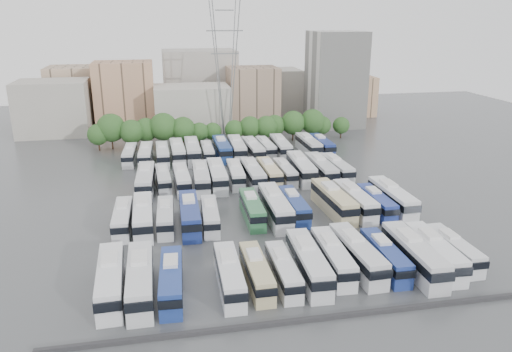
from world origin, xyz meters
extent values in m
plane|color=#424447|center=(0.00, 0.00, 0.00)|extent=(220.00, 220.00, 0.00)
cube|color=#2D2D30|center=(0.00, -33.00, 0.25)|extent=(56.00, 0.50, 0.50)
cylinder|color=black|center=(-29.15, 42.02, 1.03)|extent=(0.36, 0.36, 2.06)
sphere|color=#234C1E|center=(-29.15, 42.02, 3.82)|extent=(4.94, 4.94, 4.94)
cylinder|color=black|center=(-26.18, 42.75, 1.38)|extent=(0.36, 0.36, 2.76)
sphere|color=#234C1E|center=(-26.18, 42.75, 5.13)|extent=(6.63, 6.63, 6.63)
cylinder|color=black|center=(-21.53, 41.25, 1.17)|extent=(0.36, 0.36, 2.34)
sphere|color=#234C1E|center=(-21.53, 41.25, 4.34)|extent=(5.61, 5.61, 5.61)
cylinder|color=black|center=(-18.25, 42.83, 1.16)|extent=(0.36, 0.36, 2.32)
sphere|color=#234C1E|center=(-18.25, 42.83, 4.31)|extent=(5.57, 5.57, 5.57)
cylinder|color=black|center=(-14.19, 41.82, 1.37)|extent=(0.36, 0.36, 2.73)
sphere|color=#234C1E|center=(-14.19, 41.82, 5.08)|extent=(6.56, 6.56, 6.56)
cylinder|color=black|center=(-9.60, 41.32, 1.20)|extent=(0.36, 0.36, 2.40)
sphere|color=#234C1E|center=(-9.60, 41.32, 4.46)|extent=(5.76, 5.76, 5.76)
cylinder|color=black|center=(-5.73, 41.60, 0.94)|extent=(0.36, 0.36, 1.89)
sphere|color=#234C1E|center=(-5.73, 41.60, 3.50)|extent=(4.53, 4.53, 4.53)
cylinder|color=black|center=(-2.46, 42.19, 0.90)|extent=(0.36, 0.36, 1.80)
sphere|color=#234C1E|center=(-2.46, 42.19, 3.33)|extent=(4.31, 4.31, 4.31)
cylinder|color=black|center=(2.80, 41.90, 0.97)|extent=(0.36, 0.36, 1.95)
sphere|color=#234C1E|center=(2.80, 41.90, 3.62)|extent=(4.68, 4.68, 4.68)
cylinder|color=black|center=(6.65, 41.74, 1.11)|extent=(0.36, 0.36, 2.22)
sphere|color=#234C1E|center=(6.65, 41.74, 4.12)|extent=(5.32, 5.32, 5.32)
cylinder|color=black|center=(10.57, 41.17, 1.12)|extent=(0.36, 0.36, 2.23)
sphere|color=#234C1E|center=(10.57, 41.17, 4.15)|extent=(5.36, 5.36, 5.36)
cylinder|color=black|center=(13.08, 42.82, 1.09)|extent=(0.36, 0.36, 2.18)
sphere|color=#234C1E|center=(13.08, 42.82, 4.04)|extent=(5.23, 5.23, 5.23)
cylinder|color=black|center=(17.74, 42.52, 1.24)|extent=(0.36, 0.36, 2.48)
sphere|color=#234C1E|center=(17.74, 42.52, 4.61)|extent=(5.95, 5.95, 5.95)
cylinder|color=black|center=(22.80, 42.59, 1.27)|extent=(0.36, 0.36, 2.55)
sphere|color=#234C1E|center=(22.80, 42.59, 4.73)|extent=(6.11, 6.11, 6.11)
cylinder|color=black|center=(25.49, 42.84, 0.95)|extent=(0.36, 0.36, 1.91)
sphere|color=#234C1E|center=(25.49, 42.84, 3.55)|extent=(4.58, 4.58, 4.58)
cylinder|color=black|center=(30.55, 42.75, 0.90)|extent=(0.36, 0.36, 1.79)
sphere|color=#234C1E|center=(30.55, 42.75, 3.33)|extent=(4.30, 4.30, 4.30)
cube|color=#9E998E|center=(-42.00, 62.00, 7.00)|extent=(18.00, 14.00, 14.00)
cube|color=tan|center=(-24.00, 68.00, 9.00)|extent=(16.00, 12.00, 18.00)
cube|color=#ADA89E|center=(-6.00, 60.00, 6.00)|extent=(20.00, 14.00, 12.00)
cube|color=gray|center=(12.00, 66.00, 8.00)|extent=(14.00, 12.00, 16.00)
cube|color=gray|center=(-2.00, 80.00, 10.00)|extent=(22.00, 16.00, 20.00)
cube|color=tan|center=(-38.00, 78.00, 8.00)|extent=(16.00, 14.00, 16.00)
cube|color=#A39E93|center=(20.00, 78.00, 7.00)|extent=(18.00, 14.00, 14.00)
cube|color=tan|center=(44.00, 72.00, 6.00)|extent=(14.00, 12.00, 12.00)
cube|color=gray|center=(-14.00, 74.00, 5.00)|extent=(12.00, 10.00, 10.00)
cube|color=silver|center=(34.00, 58.00, 13.00)|extent=(14.00, 14.00, 26.00)
cylinder|color=slate|center=(0.00, 48.00, 17.00)|extent=(2.90, 2.91, 33.83)
cylinder|color=slate|center=(0.00, 52.00, 17.00)|extent=(2.90, 2.91, 33.83)
cylinder|color=slate|center=(4.00, 48.00, 17.00)|extent=(2.90, 2.91, 33.83)
cylinder|color=slate|center=(4.00, 52.00, 17.00)|extent=(2.90, 2.91, 33.83)
cube|color=slate|center=(2.00, 50.00, 31.28)|extent=(4.50, 0.30, 0.30)
cube|color=slate|center=(2.00, 50.00, 26.52)|extent=(9.00, 0.30, 0.30)
cube|color=slate|center=(2.00, 50.00, 21.08)|extent=(7.00, 0.30, 0.30)
cube|color=silver|center=(-21.52, -23.72, 1.81)|extent=(3.24, 12.89, 3.62)
cube|color=black|center=(-21.51, -23.88, 2.50)|extent=(3.37, 13.08, 1.07)
cube|color=silver|center=(-21.58, -22.12, 3.86)|extent=(1.95, 3.48, 0.47)
cube|color=silver|center=(-18.23, -24.30, 1.84)|extent=(2.83, 12.99, 3.68)
cube|color=black|center=(-18.23, -24.46, 2.54)|extent=(2.96, 13.19, 1.08)
cube|color=silver|center=(-18.24, -22.68, 3.91)|extent=(1.86, 3.47, 0.48)
cube|color=navy|center=(-14.79, -24.76, 1.63)|extent=(3.02, 11.62, 3.26)
cube|color=black|center=(-14.80, -24.90, 2.25)|extent=(3.14, 11.79, 0.96)
cube|color=silver|center=(-14.72, -23.32, 3.47)|extent=(1.78, 3.15, 0.42)
cube|color=silver|center=(-8.17, -24.87, 1.64)|extent=(2.70, 11.62, 3.28)
cube|color=black|center=(-8.17, -25.01, 2.27)|extent=(2.82, 11.80, 0.96)
cube|color=silver|center=(-8.14, -23.42, 3.49)|extent=(1.70, 3.12, 0.42)
cube|color=tan|center=(-4.90, -24.57, 1.54)|extent=(2.34, 10.86, 3.08)
cube|color=black|center=(-4.90, -24.71, 2.13)|extent=(2.45, 11.03, 0.90)
cube|color=silver|center=(-4.90, -23.22, 3.27)|extent=(1.55, 2.90, 0.40)
cube|color=silver|center=(-1.71, -24.78, 1.50)|extent=(2.37, 10.60, 3.00)
cube|color=black|center=(-1.71, -24.91, 2.07)|extent=(2.48, 10.76, 0.88)
cube|color=silver|center=(-1.69, -23.46, 3.19)|extent=(1.53, 2.84, 0.39)
cube|color=silver|center=(1.58, -24.09, 1.81)|extent=(3.16, 12.86, 3.62)
cube|color=black|center=(1.57, -24.25, 2.50)|extent=(3.30, 13.06, 1.06)
cube|color=silver|center=(1.63, -22.50, 3.85)|extent=(1.93, 3.47, 0.47)
cube|color=silver|center=(5.05, -23.01, 1.67)|extent=(2.97, 11.88, 3.34)
cube|color=black|center=(5.04, -23.16, 2.31)|extent=(3.10, 12.07, 0.98)
cube|color=silver|center=(5.10, -21.54, 3.56)|extent=(1.79, 3.21, 0.43)
cube|color=silver|center=(8.23, -23.07, 1.78)|extent=(3.13, 12.64, 3.56)
cube|color=black|center=(8.24, -23.22, 2.46)|extent=(3.26, 12.83, 1.05)
cube|color=silver|center=(8.17, -21.50, 3.79)|extent=(1.90, 3.41, 0.46)
cube|color=navy|center=(11.61, -23.85, 1.57)|extent=(2.60, 11.15, 3.14)
cube|color=black|center=(11.61, -23.99, 2.17)|extent=(2.71, 11.31, 0.92)
cube|color=silver|center=(11.64, -22.47, 3.35)|extent=(1.64, 2.99, 0.41)
cube|color=silver|center=(14.98, -24.81, 1.87)|extent=(3.05, 13.27, 3.75)
cube|color=black|center=(14.98, -24.97, 2.59)|extent=(3.19, 13.47, 1.10)
cube|color=silver|center=(15.01, -23.16, 3.99)|extent=(1.94, 3.56, 0.48)
cube|color=white|center=(18.07, -24.31, 1.73)|extent=(3.08, 12.32, 3.46)
cube|color=black|center=(18.07, -24.46, 2.39)|extent=(3.21, 12.51, 1.02)
cube|color=silver|center=(18.13, -22.78, 3.69)|extent=(1.86, 3.33, 0.45)
cube|color=silver|center=(21.22, -23.65, 1.50)|extent=(2.32, 10.63, 3.01)
cube|color=black|center=(21.22, -23.78, 2.08)|extent=(2.43, 10.79, 0.88)
cube|color=silver|center=(21.21, -22.32, 3.20)|extent=(1.52, 2.84, 0.39)
cube|color=silver|center=(-21.22, -5.10, 1.58)|extent=(2.54, 11.21, 3.17)
cube|color=black|center=(-21.22, -5.24, 2.19)|extent=(2.66, 11.38, 0.93)
cube|color=silver|center=(-21.20, -3.70, 3.37)|extent=(1.63, 3.00, 0.41)
cube|color=white|center=(-18.24, -5.47, 1.79)|extent=(2.86, 12.70, 3.59)
cube|color=black|center=(-18.23, -5.63, 2.48)|extent=(2.99, 12.89, 1.06)
cube|color=silver|center=(-18.26, -3.89, 3.82)|extent=(1.84, 3.40, 0.46)
cube|color=silver|center=(-14.98, -5.60, 1.53)|extent=(2.67, 10.90, 3.07)
cube|color=black|center=(-14.99, -5.74, 2.12)|extent=(2.78, 11.07, 0.90)
cube|color=silver|center=(-14.94, -4.25, 3.27)|extent=(1.63, 2.94, 0.40)
cube|color=navy|center=(-11.43, -6.04, 1.80)|extent=(2.91, 12.76, 3.60)
cube|color=black|center=(-11.43, -6.20, 2.49)|extent=(3.05, 12.95, 1.06)
cube|color=silver|center=(-11.40, -4.45, 3.83)|extent=(1.86, 3.42, 0.47)
cube|color=silver|center=(-8.40, -6.41, 1.52)|extent=(2.82, 10.82, 3.04)
cube|color=black|center=(-8.40, -6.54, 2.10)|extent=(2.94, 10.98, 0.89)
cube|color=silver|center=(-8.33, -5.07, 3.23)|extent=(1.66, 2.93, 0.39)
cube|color=#317345|center=(-1.73, -5.13, 1.62)|extent=(2.67, 11.47, 3.24)
cube|color=black|center=(-1.74, -5.28, 2.24)|extent=(2.79, 11.65, 0.95)
cube|color=silver|center=(-1.70, -3.71, 3.45)|extent=(1.68, 3.08, 0.42)
cube|color=silver|center=(1.80, -5.70, 1.90)|extent=(2.99, 13.43, 3.80)
cube|color=black|center=(1.80, -5.86, 2.62)|extent=(3.13, 13.63, 1.12)
cube|color=silver|center=(1.82, -4.02, 4.04)|extent=(1.94, 3.59, 0.49)
cube|color=navy|center=(4.97, -5.15, 1.61)|extent=(2.46, 11.40, 3.23)
cube|color=black|center=(4.97, -5.30, 2.23)|extent=(2.58, 11.57, 0.95)
cube|color=silver|center=(4.98, -3.73, 3.44)|extent=(1.62, 3.04, 0.42)
cube|color=beige|center=(11.55, -4.97, 1.88)|extent=(3.43, 13.36, 3.75)
cube|color=black|center=(11.56, -5.14, 2.59)|extent=(3.58, 13.57, 1.10)
cube|color=silver|center=(11.48, -3.32, 3.99)|extent=(2.04, 3.62, 0.49)
cube|color=silver|center=(15.02, -5.31, 1.79)|extent=(3.04, 12.70, 3.58)
cube|color=black|center=(15.02, -5.47, 2.47)|extent=(3.17, 12.89, 1.05)
cube|color=silver|center=(14.97, -3.73, 3.81)|extent=(1.88, 3.42, 0.46)
cube|color=navy|center=(18.35, -6.25, 1.57)|extent=(2.35, 11.05, 3.13)
cube|color=black|center=(18.35, -6.39, 2.16)|extent=(2.46, 11.21, 0.92)
cube|color=silver|center=(18.35, -4.87, 3.33)|extent=(1.57, 2.95, 0.41)
cube|color=white|center=(21.40, -5.51, 1.85)|extent=(2.85, 13.05, 3.69)
cube|color=black|center=(21.40, -5.67, 2.55)|extent=(2.98, 13.25, 1.09)
cube|color=silver|center=(21.39, -3.88, 3.93)|extent=(1.87, 3.49, 0.48)
cube|color=silver|center=(-18.11, 11.39, 1.86)|extent=(3.28, 13.19, 3.71)
cube|color=black|center=(-18.11, 11.23, 2.56)|extent=(3.42, 13.39, 1.09)
cube|color=silver|center=(-18.04, 13.03, 3.95)|extent=(1.99, 3.56, 0.48)
cube|color=silver|center=(-14.98, 12.79, 1.52)|extent=(2.79, 10.84, 3.04)
cube|color=black|center=(-14.97, 12.66, 2.10)|extent=(2.90, 11.01, 0.90)
cube|color=silver|center=(-15.04, 14.14, 3.24)|extent=(1.66, 2.93, 0.39)
cube|color=silver|center=(-11.64, 11.44, 1.65)|extent=(2.79, 11.72, 3.30)
cube|color=black|center=(-11.64, 11.29, 2.28)|extent=(2.92, 11.90, 0.97)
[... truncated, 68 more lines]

